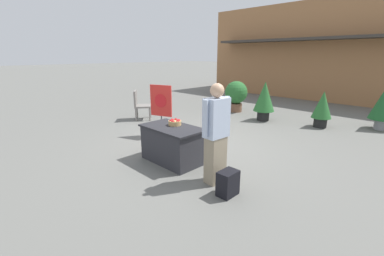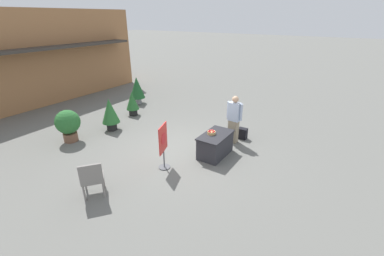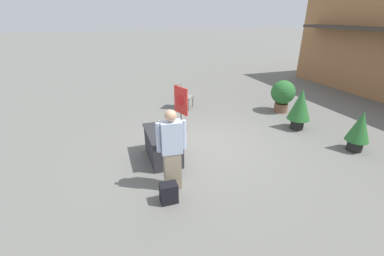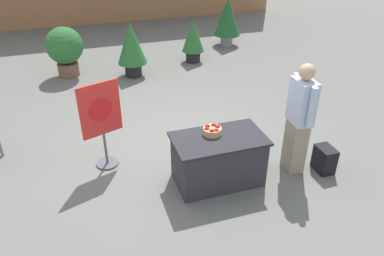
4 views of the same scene
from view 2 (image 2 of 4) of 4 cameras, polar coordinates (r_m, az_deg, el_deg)
ground_plane at (r=9.03m, az=-1.97°, el=-5.04°), size 120.00×120.00×0.00m
storefront_building at (r=16.71m, az=-35.40°, el=12.65°), size 12.91×5.01×4.68m
display_table at (r=8.62m, az=5.19°, el=-3.70°), size 1.35×0.78×0.77m
apple_basket at (r=8.43m, az=4.35°, el=-0.98°), size 0.27×0.27×0.13m
person_visitor at (r=9.40m, az=9.32°, el=1.99°), size 0.29×0.61×1.77m
backpack at (r=9.98m, az=11.14°, el=-1.20°), size 0.24×0.34×0.42m
poster_board at (r=7.73m, az=-6.39°, el=-3.65°), size 0.63×0.36×1.43m
patio_chair at (r=7.11m, az=-21.32°, el=-10.19°), size 0.77×0.77×1.02m
potted_plant_far_right at (r=12.32m, az=-13.13°, el=5.62°), size 0.59×0.59×1.13m
potted_plant_near_right at (r=13.93m, az=-12.13°, el=8.62°), size 0.78×0.78×1.43m
potted_plant_far_left at (r=10.85m, az=-17.75°, el=3.34°), size 0.71×0.71×1.34m
potted_plant_near_left at (r=10.46m, az=-25.85°, el=0.90°), size 0.89×0.89×1.21m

